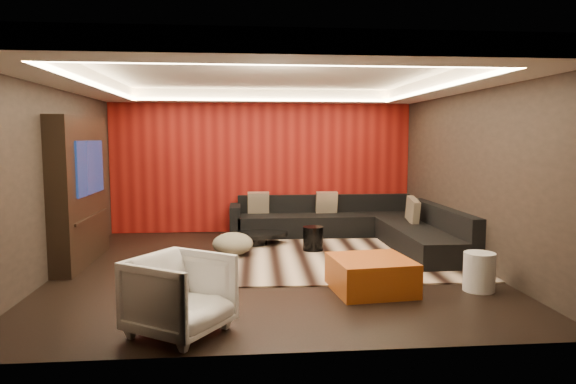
{
  "coord_description": "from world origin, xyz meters",
  "views": [
    {
      "loc": [
        -0.43,
        -7.33,
        1.89
      ],
      "look_at": [
        0.3,
        0.6,
        1.05
      ],
      "focal_mm": 32.0,
      "sensor_mm": 36.0,
      "label": 1
    }
  ],
  "objects": [
    {
      "name": "red_feature_wall",
      "position": [
        0.0,
        2.97,
        1.4
      ],
      "size": [
        5.98,
        0.05,
        2.78
      ],
      "primitive_type": "cube",
      "color": "#6B0C0A",
      "rests_on": "ground"
    },
    {
      "name": "cove_right",
      "position": [
        2.36,
        0.0,
        2.6
      ],
      "size": [
        0.08,
        4.8,
        0.04
      ],
      "primitive_type": "cube",
      "color": "#FFD899",
      "rests_on": "ground"
    },
    {
      "name": "wall_right",
      "position": [
        3.01,
        0.0,
        1.4
      ],
      "size": [
        0.02,
        6.0,
        2.8
      ],
      "primitive_type": "cube",
      "color": "black",
      "rests_on": "ground"
    },
    {
      "name": "soffit_right",
      "position": [
        2.7,
        0.0,
        2.69
      ],
      "size": [
        0.6,
        4.8,
        0.22
      ],
      "primitive_type": "cube",
      "color": "silver",
      "rests_on": "ground"
    },
    {
      "name": "drum_stool",
      "position": [
        0.76,
        1.03,
        0.22
      ],
      "size": [
        0.4,
        0.4,
        0.4
      ],
      "primitive_type": "cylinder",
      "rotation": [
        0.0,
        0.0,
        0.22
      ],
      "color": "black",
      "rests_on": "rug"
    },
    {
      "name": "cove_back",
      "position": [
        0.0,
        2.36,
        2.6
      ],
      "size": [
        4.8,
        0.08,
        0.04
      ],
      "primitive_type": "cube",
      "color": "#FFD899",
      "rests_on": "ground"
    },
    {
      "name": "coffee_table",
      "position": [
        -0.2,
        1.6,
        0.12
      ],
      "size": [
        1.4,
        1.4,
        0.2
      ],
      "primitive_type": "cylinder",
      "rotation": [
        0.0,
        0.0,
        0.18
      ],
      "color": "black",
      "rests_on": "rug"
    },
    {
      "name": "white_side_table",
      "position": [
        2.5,
        -1.36,
        0.24
      ],
      "size": [
        0.49,
        0.49,
        0.48
      ],
      "primitive_type": "cylinder",
      "rotation": [
        0.0,
        0.0,
        -0.33
      ],
      "color": "silver",
      "rests_on": "floor"
    },
    {
      "name": "armchair",
      "position": [
        -1.02,
        -2.46,
        0.39
      ],
      "size": [
        1.16,
        1.16,
        0.77
      ],
      "primitive_type": "imported",
      "rotation": [
        0.0,
        0.0,
        0.98
      ],
      "color": "white",
      "rests_on": "floor"
    },
    {
      "name": "wall_back",
      "position": [
        0.0,
        3.01,
        1.4
      ],
      "size": [
        6.0,
        0.02,
        2.8
      ],
      "primitive_type": "cube",
      "color": "black",
      "rests_on": "ground"
    },
    {
      "name": "ceiling",
      "position": [
        0.0,
        0.0,
        2.81
      ],
      "size": [
        6.0,
        6.0,
        0.02
      ],
      "primitive_type": "cube",
      "color": "silver",
      "rests_on": "ground"
    },
    {
      "name": "tv_shelf",
      "position": [
        -2.69,
        0.6,
        0.7
      ],
      "size": [
        0.04,
        1.6,
        0.04
      ],
      "primitive_type": "cube",
      "color": "black",
      "rests_on": "ground"
    },
    {
      "name": "wall_left",
      "position": [
        -3.01,
        0.0,
        1.4
      ],
      "size": [
        0.02,
        6.0,
        2.8
      ],
      "primitive_type": "cube",
      "color": "black",
      "rests_on": "ground"
    },
    {
      "name": "striped_pouf",
      "position": [
        -0.57,
        0.81,
        0.2
      ],
      "size": [
        0.81,
        0.81,
        0.36
      ],
      "primitive_type": "ellipsoid",
      "rotation": [
        0.0,
        0.0,
        0.29
      ],
      "color": "beige",
      "rests_on": "rug"
    },
    {
      "name": "tv_surround",
      "position": [
        -2.85,
        0.6,
        1.1
      ],
      "size": [
        0.3,
        2.0,
        2.2
      ],
      "primitive_type": "cube",
      "color": "black",
      "rests_on": "ground"
    },
    {
      "name": "soffit_back",
      "position": [
        0.0,
        2.7,
        2.69
      ],
      "size": [
        6.0,
        0.6,
        0.22
      ],
      "primitive_type": "cube",
      "color": "silver",
      "rests_on": "ground"
    },
    {
      "name": "sectional_sofa",
      "position": [
        1.73,
        1.86,
        0.26
      ],
      "size": [
        3.65,
        3.5,
        0.75
      ],
      "color": "black",
      "rests_on": "floor"
    },
    {
      "name": "throw_pillows",
      "position": [
        1.25,
        2.26,
        0.62
      ],
      "size": [
        2.94,
        1.71,
        0.5
      ],
      "color": "beige",
      "rests_on": "sectional_sofa"
    },
    {
      "name": "tv_screen",
      "position": [
        -2.69,
        0.6,
        1.45
      ],
      "size": [
        0.04,
        1.3,
        0.8
      ],
      "primitive_type": "cube",
      "color": "black",
      "rests_on": "ground"
    },
    {
      "name": "cove_front",
      "position": [
        0.0,
        -2.36,
        2.6
      ],
      "size": [
        4.8,
        0.08,
        0.04
      ],
      "primitive_type": "cube",
      "color": "#FFD899",
      "rests_on": "ground"
    },
    {
      "name": "rug",
      "position": [
        1.18,
        0.47,
        0.01
      ],
      "size": [
        4.09,
        3.12,
        0.02
      ],
      "primitive_type": "cube",
      "rotation": [
        0.0,
        0.0,
        -0.03
      ],
      "color": "#C4AA8F",
      "rests_on": "floor"
    },
    {
      "name": "orange_ottoman",
      "position": [
        1.16,
        -1.25,
        0.21
      ],
      "size": [
        1.03,
        1.03,
        0.41
      ],
      "primitive_type": "cube",
      "rotation": [
        0.0,
        0.0,
        0.11
      ],
      "color": "#9F3914",
      "rests_on": "floor"
    },
    {
      "name": "cove_left",
      "position": [
        -2.36,
        0.0,
        2.6
      ],
      "size": [
        0.08,
        4.8,
        0.04
      ],
      "primitive_type": "cube",
      "color": "#FFD899",
      "rests_on": "ground"
    },
    {
      "name": "soffit_left",
      "position": [
        -2.7,
        0.0,
        2.69
      ],
      "size": [
        0.6,
        4.8,
        0.22
      ],
      "primitive_type": "cube",
      "color": "silver",
      "rests_on": "ground"
    },
    {
      "name": "soffit_front",
      "position": [
        0.0,
        -2.7,
        2.69
      ],
      "size": [
        6.0,
        0.6,
        0.22
      ],
      "primitive_type": "cube",
      "color": "silver",
      "rests_on": "ground"
    },
    {
      "name": "floor",
      "position": [
        0.0,
        0.0,
        -0.01
      ],
      "size": [
        6.0,
        6.0,
        0.02
      ],
      "primitive_type": "cube",
      "color": "black",
      "rests_on": "ground"
    }
  ]
}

